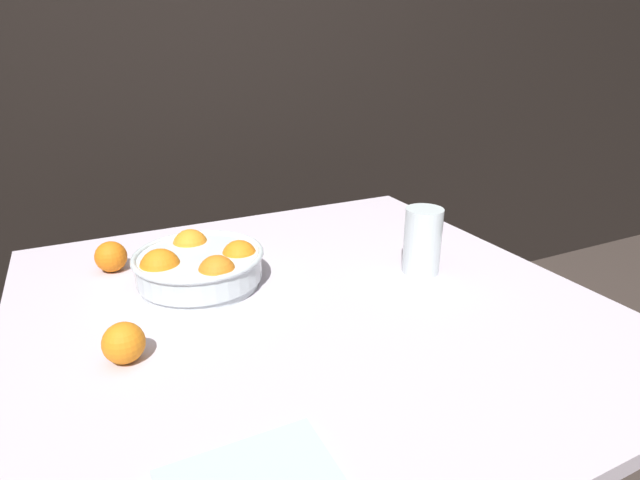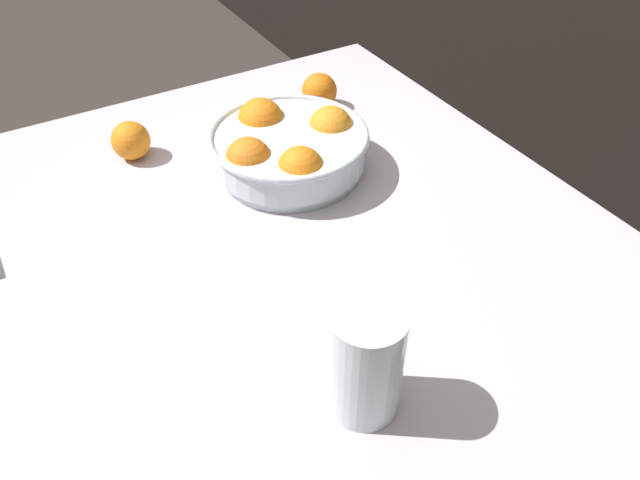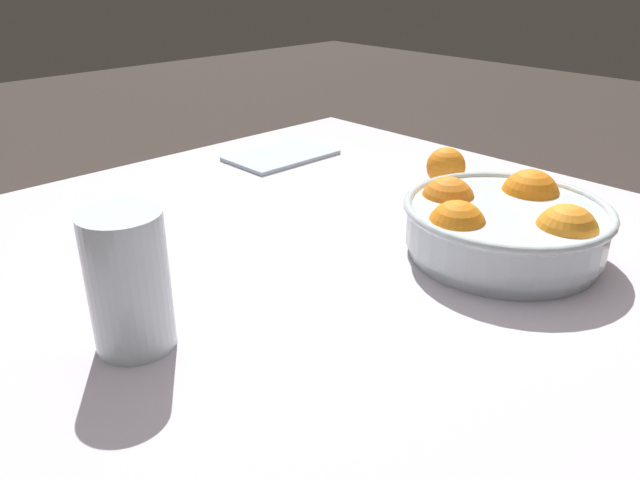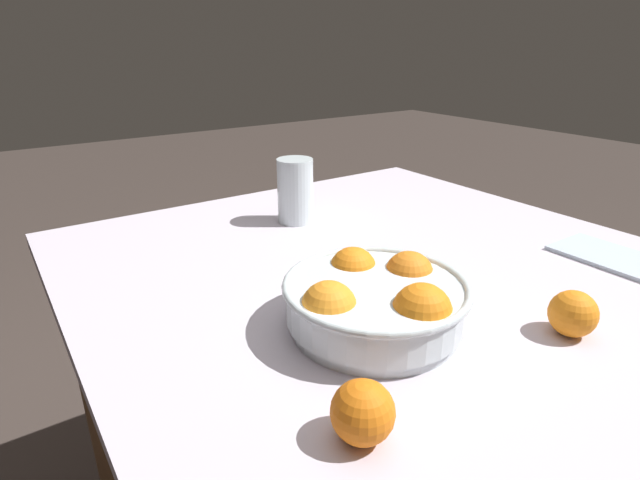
{
  "view_description": "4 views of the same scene",
  "coord_description": "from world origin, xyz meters",
  "px_view_note": "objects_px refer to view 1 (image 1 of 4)",
  "views": [
    {
      "loc": [
        -0.37,
        -0.82,
        1.26
      ],
      "look_at": [
        0.07,
        0.09,
        0.86
      ],
      "focal_mm": 28.0,
      "sensor_mm": 36.0,
      "label": 1
    },
    {
      "loc": [
        0.63,
        -0.25,
        1.4
      ],
      "look_at": [
        0.09,
        0.07,
        0.85
      ],
      "focal_mm": 35.0,
      "sensor_mm": 36.0,
      "label": 2
    },
    {
      "loc": [
        0.53,
        0.55,
        1.15
      ],
      "look_at": [
        0.08,
        0.07,
        0.84
      ],
      "focal_mm": 35.0,
      "sensor_mm": 36.0,
      "label": 3
    },
    {
      "loc": [
        -0.66,
        0.6,
        1.17
      ],
      "look_at": [
        0.06,
        0.1,
        0.82
      ],
      "focal_mm": 28.0,
      "sensor_mm": 36.0,
      "label": 4
    }
  ],
  "objects_px": {
    "orange_loose_near_bowl": "(111,257)",
    "fruit_bowl": "(200,266)",
    "juice_glass": "(422,244)",
    "orange_loose_front": "(124,343)"
  },
  "relations": [
    {
      "from": "fruit_bowl",
      "to": "orange_loose_front",
      "type": "xyz_separation_m",
      "value": [
        -0.18,
        -0.22,
        -0.01
      ]
    },
    {
      "from": "fruit_bowl",
      "to": "orange_loose_near_bowl",
      "type": "distance_m",
      "value": 0.23
    },
    {
      "from": "fruit_bowl",
      "to": "orange_loose_near_bowl",
      "type": "xyz_separation_m",
      "value": [
        -0.17,
        0.16,
        -0.01
      ]
    },
    {
      "from": "juice_glass",
      "to": "orange_loose_front",
      "type": "height_order",
      "value": "juice_glass"
    },
    {
      "from": "fruit_bowl",
      "to": "orange_loose_front",
      "type": "height_order",
      "value": "fruit_bowl"
    },
    {
      "from": "fruit_bowl",
      "to": "juice_glass",
      "type": "bearing_deg",
      "value": -17.81
    },
    {
      "from": "orange_loose_near_bowl",
      "to": "fruit_bowl",
      "type": "bearing_deg",
      "value": -43.93
    },
    {
      "from": "fruit_bowl",
      "to": "orange_loose_near_bowl",
      "type": "relative_size",
      "value": 3.91
    },
    {
      "from": "juice_glass",
      "to": "orange_loose_front",
      "type": "bearing_deg",
      "value": -173.67
    },
    {
      "from": "juice_glass",
      "to": "orange_loose_near_bowl",
      "type": "distance_m",
      "value": 0.7
    }
  ]
}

